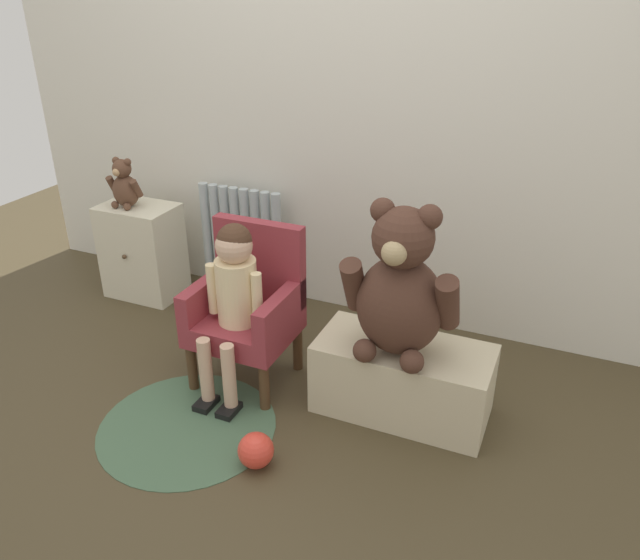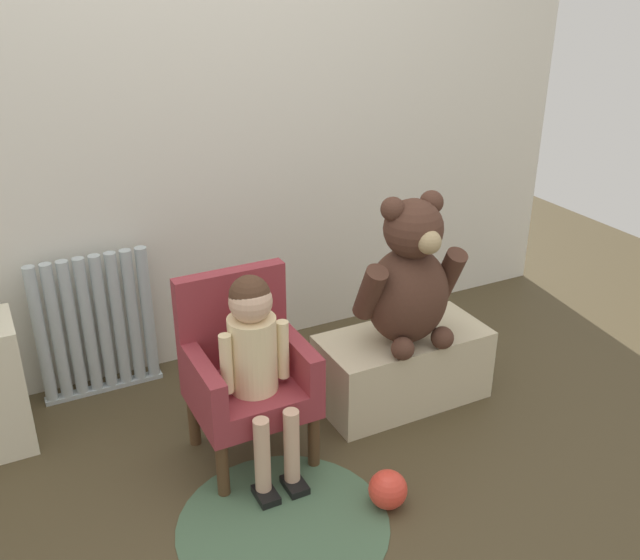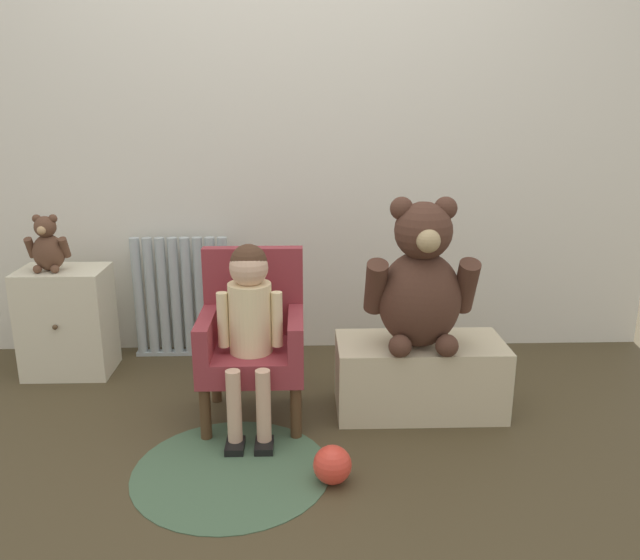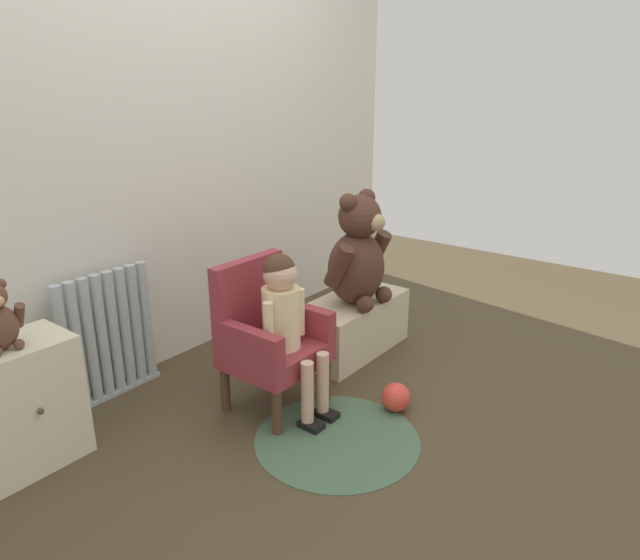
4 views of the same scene
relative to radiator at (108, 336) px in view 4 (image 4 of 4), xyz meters
name	(u,v)px [view 4 (image 4 of 4)]	position (x,y,z in m)	size (l,w,h in m)	color
ground_plane	(363,422)	(0.53, -1.10, -0.31)	(6.00, 6.00, 0.00)	#453A24
back_wall	(167,134)	(0.53, 0.12, 0.89)	(3.80, 0.05, 2.40)	silver
radiator	(108,336)	(0.00, 0.00, 0.00)	(0.50, 0.05, 0.62)	#AAB7BC
small_dresser	(22,404)	(-0.51, -0.20, -0.05)	(0.40, 0.30, 0.52)	beige
child_armchair	(268,335)	(0.41, -0.65, 0.04)	(0.41, 0.38, 0.69)	maroon
child_figure	(285,312)	(0.41, -0.76, 0.18)	(0.25, 0.35, 0.75)	beige
low_bench	(352,325)	(1.11, -0.64, -0.15)	(0.70, 0.33, 0.31)	beige
large_teddy_bear	(358,255)	(1.08, -0.68, 0.27)	(0.44, 0.31, 0.61)	#4A2D22
floor_rug	(337,439)	(0.36, -1.08, -0.31)	(0.71, 0.71, 0.01)	#466448
toy_ball	(396,397)	(0.71, -1.16, -0.24)	(0.13, 0.13, 0.13)	#E33F2F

